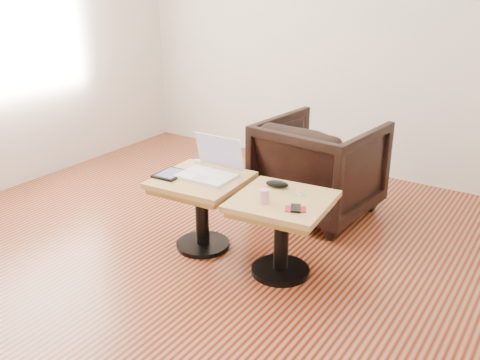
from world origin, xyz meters
The scene contains 11 objects.
room_shell centered at (0.00, 0.00, 1.35)m, with size 4.52×4.52×2.71m.
side_table_left centered at (-0.15, 0.20, 0.39)m, with size 0.61×0.61×0.52m.
side_table_right centered at (0.48, 0.20, 0.39)m, with size 0.63×0.63×0.52m.
laptop centered at (-0.12, 0.28, 0.57)m, with size 0.37×0.32×0.26m.
tablet centered at (-0.35, 0.13, 0.53)m, with size 0.19×0.23×0.02m.
charging_adapter centered at (-0.34, 0.42, 0.53)m, with size 0.04×0.04×0.02m, color white.
glasses_case centered at (0.37, 0.33, 0.54)m, with size 0.15×0.07×0.05m, color black.
striped_cup centered at (0.42, 0.08, 0.56)m, with size 0.06×0.06×0.08m, color pink.
earbuds_tangle centered at (0.54, 0.30, 0.53)m, with size 0.08×0.05×0.02m.
phone_on_sleeve centered at (0.63, 0.09, 0.53)m, with size 0.15×0.13×0.01m.
armchair centered at (0.28, 1.16, 0.38)m, with size 0.82×0.84×0.77m, color black.
Camera 1 is at (1.91, -2.44, 1.81)m, focal length 40.00 mm.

